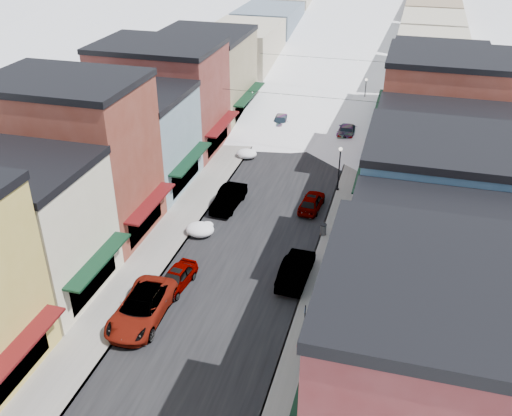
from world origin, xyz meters
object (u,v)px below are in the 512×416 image
Objects in this scene: car_white_suv at (142,308)px; car_green_sedan at (296,269)px; trash_can at (323,229)px; fire_hydrant at (300,347)px; car_silver_sedan at (176,278)px; car_dark_hatch at (229,198)px; streetlamp_near at (340,163)px.

car_green_sedan is at bearing 36.71° from car_white_suv.
trash_can is at bearing 52.22° from car_white_suv.
trash_can reaches higher than fire_hydrant.
car_white_suv is at bearing -96.03° from car_silver_sedan.
trash_can is (8.70, -2.61, -0.20)m from car_dark_hatch.
car_white_suv is 16.14m from trash_can.
car_dark_hatch is 18.64m from fire_hydrant.
car_white_suv is 1.52× the size of car_silver_sedan.
car_green_sedan is at bearing 27.20° from car_silver_sedan.
car_white_suv is 1.22× the size of car_green_sedan.
car_dark_hatch is 0.97× the size of car_green_sedan.
car_white_suv is at bearing -114.26° from streetlamp_near.
streetlamp_near is (0.00, 8.04, 2.17)m from trash_can.
car_silver_sedan is 0.83× the size of car_dark_hatch.
streetlamp_near is (-0.87, 21.43, 2.32)m from fire_hydrant.
car_dark_hatch is 10.45m from streetlamp_near.
car_green_sedan reaches higher than trash_can.
car_green_sedan is at bearing 103.87° from fire_hydrant.
fire_hydrant is (1.77, -7.17, -0.38)m from car_green_sedan.
car_green_sedan is 7.39× the size of fire_hydrant.
trash_can is (-0.87, 13.39, 0.15)m from fire_hydrant.
car_white_suv is 10.38m from fire_hydrant.
streetlamp_near reaches higher than car_green_sedan.
car_silver_sedan is at bearing 76.35° from car_white_suv.
car_white_suv is 23.20m from streetlamp_near.
car_dark_hatch reaches higher than car_silver_sedan.
car_silver_sedan is 10.42m from fire_hydrant.
car_green_sedan is at bearing -98.23° from trash_can.
car_dark_hatch is at bearing 85.37° from car_white_suv.
car_green_sedan is (7.80, -8.83, 0.03)m from car_dark_hatch.
streetlamp_near reaches higher than car_dark_hatch.
streetlamp_near is at bearing -91.91° from car_green_sedan.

